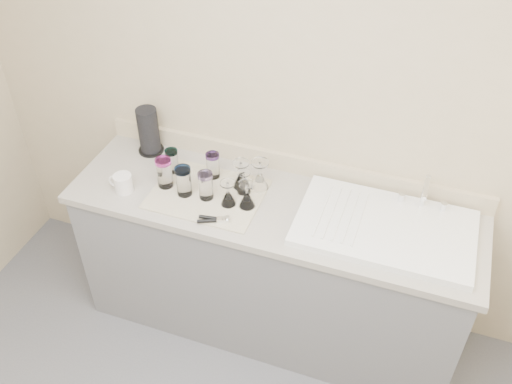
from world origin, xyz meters
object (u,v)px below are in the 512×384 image
at_px(tumbler_magenta, 164,172).
at_px(can_opener, 214,219).
at_px(goblet_back_right, 260,179).
at_px(sink_unit, 385,227).
at_px(goblet_back_left, 241,178).
at_px(paper_towel_roll, 149,131).
at_px(tumbler_purple, 213,165).
at_px(tumbler_teal, 172,161).
at_px(tumbler_lavender, 206,185).
at_px(white_mug, 123,183).
at_px(tumbler_blue, 184,181).
at_px(goblet_front_left, 228,197).
at_px(goblet_extra, 244,185).
at_px(goblet_front_right, 247,198).

xyz_separation_m(tumbler_magenta, can_opener, (0.33, -0.16, -0.07)).
bearing_deg(goblet_back_right, sink_unit, -8.09).
distance_m(goblet_back_left, paper_towel_roll, 0.60).
distance_m(tumbler_purple, tumbler_magenta, 0.25).
bearing_deg(tumbler_teal, goblet_back_left, 0.47).
bearing_deg(tumbler_magenta, tumbler_lavender, -4.15).
bearing_deg(goblet_back_right, white_mug, -158.93).
relative_size(tumbler_blue, goblet_front_left, 1.19).
xyz_separation_m(tumbler_teal, goblet_back_right, (0.47, 0.03, -0.01)).
relative_size(tumbler_lavender, paper_towel_roll, 0.56).
distance_m(white_mug, paper_towel_roll, 0.36).
distance_m(tumbler_lavender, goblet_back_left, 0.19).
bearing_deg(tumbler_teal, tumbler_blue, -47.09).
bearing_deg(can_opener, sink_unit, 15.70).
bearing_deg(tumbler_teal, sink_unit, -3.33).
bearing_deg(tumbler_lavender, tumbler_blue, -175.08).
xyz_separation_m(sink_unit, goblet_back_right, (-0.65, 0.09, 0.04)).
bearing_deg(tumbler_lavender, tumbler_teal, 151.39).
height_order(goblet_back_left, white_mug, goblet_back_left).
bearing_deg(goblet_extra, can_opener, -103.31).
relative_size(can_opener, paper_towel_roll, 0.56).
bearing_deg(paper_towel_roll, can_opener, -37.13).
distance_m(tumbler_blue, goblet_front_right, 0.33).
height_order(sink_unit, goblet_back_right, sink_unit).
bearing_deg(tumbler_purple, goblet_front_left, -48.76).
distance_m(tumbler_teal, goblet_front_left, 0.40).
height_order(sink_unit, goblet_back_left, sink_unit).
distance_m(sink_unit, goblet_front_left, 0.76).
distance_m(tumbler_teal, tumbler_blue, 0.20).
height_order(tumbler_purple, paper_towel_roll, paper_towel_roll).
bearing_deg(goblet_front_right, tumbler_magenta, 178.88).
bearing_deg(tumbler_blue, sink_unit, 4.64).
height_order(tumbler_teal, goblet_back_right, goblet_back_right).
bearing_deg(can_opener, paper_towel_roll, 142.87).
height_order(goblet_back_left, goblet_front_right, goblet_back_left).
distance_m(tumbler_purple, tumbler_lavender, 0.17).
distance_m(tumbler_teal, goblet_back_left, 0.38).
distance_m(goblet_front_left, can_opener, 0.14).
bearing_deg(goblet_back_left, tumbler_purple, 170.59).
xyz_separation_m(can_opener, white_mug, (-0.52, 0.06, 0.03)).
xyz_separation_m(goblet_front_left, goblet_front_right, (0.09, 0.02, 0.00)).
height_order(goblet_extra, can_opener, goblet_extra).
bearing_deg(goblet_back_right, can_opener, -111.54).
bearing_deg(tumbler_lavender, goblet_front_right, 2.22).
bearing_deg(goblet_front_right, goblet_back_right, 85.85).
bearing_deg(goblet_front_right, goblet_back_left, 121.25).
relative_size(sink_unit, goblet_extra, 6.63).
distance_m(goblet_extra, paper_towel_roll, 0.63).
distance_m(goblet_back_right, goblet_front_right, 0.16).
height_order(goblet_back_right, paper_towel_roll, paper_towel_roll).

